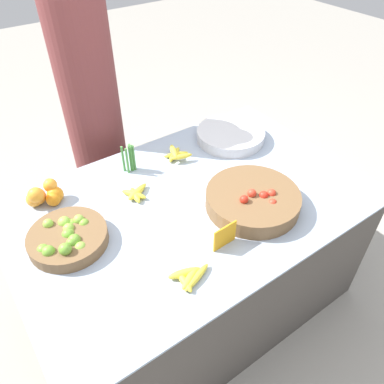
{
  "coord_description": "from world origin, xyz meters",
  "views": [
    {
      "loc": [
        -0.77,
        -1.09,
        1.99
      ],
      "look_at": [
        0.0,
        0.0,
        0.84
      ],
      "focal_mm": 35.0,
      "sensor_mm": 36.0,
      "label": 1
    }
  ],
  "objects_px": {
    "lime_bowl": "(68,238)",
    "price_sign": "(225,236)",
    "tomato_basket": "(253,200)",
    "metal_bowl": "(230,135)",
    "vendor_person": "(96,127)"
  },
  "relations": [
    {
      "from": "vendor_person",
      "to": "metal_bowl",
      "type": "bearing_deg",
      "value": -42.59
    },
    {
      "from": "lime_bowl",
      "to": "price_sign",
      "type": "xyz_separation_m",
      "value": [
        0.53,
        -0.39,
        0.02
      ]
    },
    {
      "from": "tomato_basket",
      "to": "metal_bowl",
      "type": "bearing_deg",
      "value": 60.69
    },
    {
      "from": "tomato_basket",
      "to": "metal_bowl",
      "type": "distance_m",
      "value": 0.58
    },
    {
      "from": "lime_bowl",
      "to": "vendor_person",
      "type": "bearing_deg",
      "value": 59.01
    },
    {
      "from": "metal_bowl",
      "to": "vendor_person",
      "type": "bearing_deg",
      "value": 137.41
    },
    {
      "from": "lime_bowl",
      "to": "price_sign",
      "type": "relative_size",
      "value": 2.8
    },
    {
      "from": "tomato_basket",
      "to": "vendor_person",
      "type": "xyz_separation_m",
      "value": [
        -0.32,
        1.06,
        -0.02
      ]
    },
    {
      "from": "lime_bowl",
      "to": "tomato_basket",
      "type": "distance_m",
      "value": 0.84
    },
    {
      "from": "lime_bowl",
      "to": "metal_bowl",
      "type": "relative_size",
      "value": 0.84
    },
    {
      "from": "lime_bowl",
      "to": "price_sign",
      "type": "distance_m",
      "value": 0.66
    },
    {
      "from": "metal_bowl",
      "to": "vendor_person",
      "type": "distance_m",
      "value": 0.82
    },
    {
      "from": "tomato_basket",
      "to": "price_sign",
      "type": "distance_m",
      "value": 0.28
    },
    {
      "from": "metal_bowl",
      "to": "vendor_person",
      "type": "relative_size",
      "value": 0.23
    },
    {
      "from": "metal_bowl",
      "to": "vendor_person",
      "type": "height_order",
      "value": "vendor_person"
    }
  ]
}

